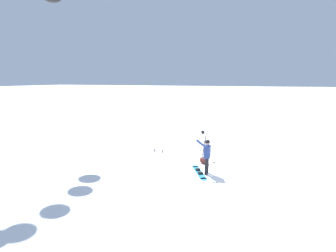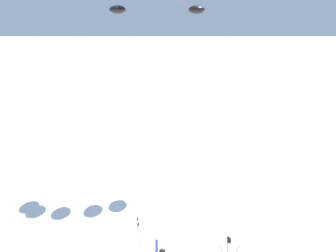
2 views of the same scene
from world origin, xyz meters
The scene contains 6 objects.
ground_plane centered at (0.00, 0.00, 0.00)m, with size 300.00×300.00×0.00m, color white.
snowboarder centered at (0.25, -0.23, 0.96)m, with size 0.48×0.61×1.62m.
snowboard centered at (0.26, 0.10, 0.02)m, with size 1.65×0.98×0.10m.
gear_bag_large centered at (1.51, 0.11, 0.15)m, with size 0.57×0.63×0.29m.
camera_tripod centered at (2.47, 0.39, 1.05)m, with size 0.67×0.59×1.49m.
ski_poles centered at (-0.71, 1.72, 0.80)m, with size 0.20×0.39×1.22m.
Camera 1 is at (-9.83, -1.90, 4.20)m, focal length 25.11 mm.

